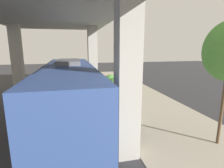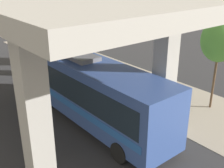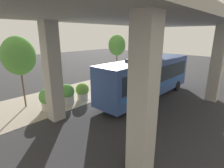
{
  "view_description": "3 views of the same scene",
  "coord_description": "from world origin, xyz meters",
  "px_view_note": "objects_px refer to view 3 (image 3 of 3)",
  "views": [
    {
      "loc": [
        2.61,
        12.14,
        4.52
      ],
      "look_at": [
        -0.01,
        0.81,
        2.08
      ],
      "focal_mm": 28.0,
      "sensor_mm": 36.0,
      "label": 1
    },
    {
      "loc": [
        10.97,
        14.29,
        8.16
      ],
      "look_at": [
        0.59,
        1.61,
        1.46
      ],
      "focal_mm": 45.0,
      "sensor_mm": 36.0,
      "label": 2
    },
    {
      "loc": [
        10.99,
        -11.25,
        5.75
      ],
      "look_at": [
        0.47,
        0.07,
        1.31
      ],
      "focal_mm": 28.0,
      "sensor_mm": 36.0,
      "label": 3
    }
  ],
  "objects_px": {
    "planter_back": "(119,82)",
    "planter_front": "(48,99)",
    "planter_middle": "(82,91)",
    "street_tree_near": "(19,56)",
    "bus": "(148,76)",
    "planter_extra": "(67,94)",
    "street_tree_far": "(117,45)",
    "fire_hydrant": "(104,87)"
  },
  "relations": [
    {
      "from": "planter_back",
      "to": "planter_extra",
      "type": "distance_m",
      "value": 5.94
    },
    {
      "from": "planter_back",
      "to": "fire_hydrant",
      "type": "bearing_deg",
      "value": -112.04
    },
    {
      "from": "fire_hydrant",
      "to": "planter_extra",
      "type": "relative_size",
      "value": 0.61
    },
    {
      "from": "fire_hydrant",
      "to": "planter_middle",
      "type": "bearing_deg",
      "value": -86.92
    },
    {
      "from": "bus",
      "to": "planter_extra",
      "type": "height_order",
      "value": "bus"
    },
    {
      "from": "street_tree_near",
      "to": "street_tree_far",
      "type": "height_order",
      "value": "street_tree_far"
    },
    {
      "from": "planter_middle",
      "to": "street_tree_near",
      "type": "relative_size",
      "value": 0.28
    },
    {
      "from": "bus",
      "to": "street_tree_far",
      "type": "xyz_separation_m",
      "value": [
        -6.83,
        3.5,
        2.31
      ]
    },
    {
      "from": "planter_front",
      "to": "street_tree_far",
      "type": "distance_m",
      "value": 12.02
    },
    {
      "from": "street_tree_near",
      "to": "planter_back",
      "type": "bearing_deg",
      "value": 72.95
    },
    {
      "from": "planter_front",
      "to": "street_tree_far",
      "type": "relative_size",
      "value": 0.31
    },
    {
      "from": "planter_extra",
      "to": "bus",
      "type": "bearing_deg",
      "value": 55.93
    },
    {
      "from": "street_tree_near",
      "to": "planter_middle",
      "type": "bearing_deg",
      "value": 62.84
    },
    {
      "from": "planter_extra",
      "to": "street_tree_near",
      "type": "distance_m",
      "value": 4.68
    },
    {
      "from": "bus",
      "to": "street_tree_far",
      "type": "distance_m",
      "value": 8.02
    },
    {
      "from": "fire_hydrant",
      "to": "bus",
      "type": "bearing_deg",
      "value": 22.85
    },
    {
      "from": "fire_hydrant",
      "to": "planter_back",
      "type": "distance_m",
      "value": 1.76
    },
    {
      "from": "bus",
      "to": "planter_back",
      "type": "height_order",
      "value": "bus"
    },
    {
      "from": "fire_hydrant",
      "to": "planter_extra",
      "type": "height_order",
      "value": "planter_extra"
    },
    {
      "from": "planter_front",
      "to": "street_tree_near",
      "type": "xyz_separation_m",
      "value": [
        -1.95,
        -1.02,
        3.25
      ]
    },
    {
      "from": "bus",
      "to": "planter_middle",
      "type": "relative_size",
      "value": 7.3
    },
    {
      "from": "planter_front",
      "to": "street_tree_far",
      "type": "bearing_deg",
      "value": 103.9
    },
    {
      "from": "planter_front",
      "to": "planter_back",
      "type": "distance_m",
      "value": 7.61
    },
    {
      "from": "bus",
      "to": "planter_middle",
      "type": "xyz_separation_m",
      "value": [
        -3.87,
        -4.52,
        -1.25
      ]
    },
    {
      "from": "fire_hydrant",
      "to": "planter_extra",
      "type": "bearing_deg",
      "value": -90.41
    },
    {
      "from": "fire_hydrant",
      "to": "street_tree_far",
      "type": "relative_size",
      "value": 0.19
    },
    {
      "from": "planter_front",
      "to": "planter_extra",
      "type": "distance_m",
      "value": 1.68
    },
    {
      "from": "street_tree_far",
      "to": "bus",
      "type": "bearing_deg",
      "value": -27.15
    },
    {
      "from": "planter_extra",
      "to": "street_tree_far",
      "type": "relative_size",
      "value": 0.31
    },
    {
      "from": "fire_hydrant",
      "to": "planter_middle",
      "type": "height_order",
      "value": "planter_middle"
    },
    {
      "from": "bus",
      "to": "planter_extra",
      "type": "relative_size",
      "value": 6.58
    },
    {
      "from": "fire_hydrant",
      "to": "planter_front",
      "type": "xyz_separation_m",
      "value": [
        -0.04,
        -5.98,
        0.37
      ]
    },
    {
      "from": "planter_back",
      "to": "planter_front",
      "type": "bearing_deg",
      "value": -95.19
    },
    {
      "from": "bus",
      "to": "fire_hydrant",
      "type": "bearing_deg",
      "value": -157.15
    },
    {
      "from": "planter_extra",
      "to": "planter_middle",
      "type": "bearing_deg",
      "value": 82.96
    },
    {
      "from": "planter_middle",
      "to": "planter_front",
      "type": "bearing_deg",
      "value": -93.5
    },
    {
      "from": "planter_middle",
      "to": "planter_extra",
      "type": "xyz_separation_m",
      "value": [
        -0.18,
        -1.48,
        0.07
      ]
    },
    {
      "from": "planter_front",
      "to": "street_tree_near",
      "type": "distance_m",
      "value": 3.92
    },
    {
      "from": "bus",
      "to": "planter_back",
      "type": "relative_size",
      "value": 6.58
    },
    {
      "from": "planter_front",
      "to": "planter_middle",
      "type": "distance_m",
      "value": 3.16
    },
    {
      "from": "street_tree_far",
      "to": "planter_middle",
      "type": "bearing_deg",
      "value": -69.75
    },
    {
      "from": "bus",
      "to": "street_tree_near",
      "type": "height_order",
      "value": "street_tree_near"
    }
  ]
}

